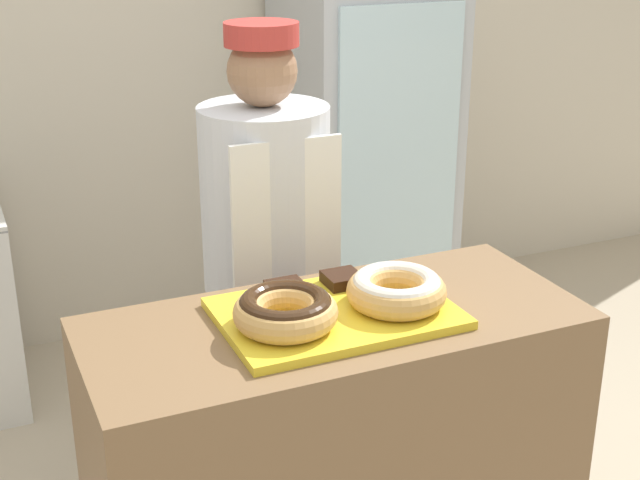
% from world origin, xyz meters
% --- Properties ---
extents(wall_back, '(8.00, 0.06, 2.70)m').
position_xyz_m(wall_back, '(0.00, 2.13, 1.35)').
color(wall_back, beige).
rests_on(wall_back, ground_plane).
extents(display_counter, '(1.31, 0.57, 0.97)m').
position_xyz_m(display_counter, '(0.00, 0.00, 0.49)').
color(display_counter, brown).
rests_on(display_counter, ground_plane).
extents(serving_tray, '(0.60, 0.42, 0.02)m').
position_xyz_m(serving_tray, '(0.00, 0.00, 0.98)').
color(serving_tray, yellow).
rests_on(serving_tray, display_counter).
extents(donut_chocolate_glaze, '(0.26, 0.26, 0.08)m').
position_xyz_m(donut_chocolate_glaze, '(-0.15, -0.04, 1.04)').
color(donut_chocolate_glaze, tan).
rests_on(donut_chocolate_glaze, serving_tray).
extents(donut_light_glaze, '(0.26, 0.26, 0.08)m').
position_xyz_m(donut_light_glaze, '(0.15, -0.04, 1.04)').
color(donut_light_glaze, tan).
rests_on(donut_light_glaze, serving_tray).
extents(brownie_back_left, '(0.10, 0.10, 0.03)m').
position_xyz_m(brownie_back_left, '(-0.08, 0.13, 1.01)').
color(brownie_back_left, black).
rests_on(brownie_back_left, serving_tray).
extents(brownie_back_right, '(0.10, 0.10, 0.03)m').
position_xyz_m(brownie_back_right, '(0.08, 0.13, 1.01)').
color(brownie_back_right, black).
rests_on(brownie_back_right, serving_tray).
extents(baker_person, '(0.41, 0.41, 1.64)m').
position_xyz_m(baker_person, '(0.05, 0.63, 0.86)').
color(baker_person, '#4C4C51').
rests_on(baker_person, ground_plane).
extents(beverage_fridge, '(0.71, 0.69, 1.72)m').
position_xyz_m(beverage_fridge, '(0.94, 1.73, 0.86)').
color(beverage_fridge, '#ADB2B7').
rests_on(beverage_fridge, ground_plane).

